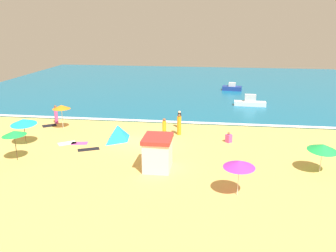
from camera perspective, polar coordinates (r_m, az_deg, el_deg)
ground_plane at (r=29.37m, az=-3.20°, el=-2.80°), size 60.00×60.00×0.00m
ocean_water at (r=56.25m, az=2.22°, el=6.84°), size 60.00×44.00×0.10m
wave_breaker_foam at (r=35.24m, az=-1.27°, el=0.79°), size 57.00×0.70×0.01m
lifeguard_cabana at (r=24.03m, az=-1.70°, el=-4.36°), size 1.94×2.46×2.33m
beach_umbrella_0 at (r=20.57m, az=11.62°, el=-6.14°), size 2.33×2.34×2.21m
beach_umbrella_1 at (r=34.10m, az=-17.12°, el=3.00°), size 1.70×1.70×2.31m
beach_umbrella_2 at (r=27.51m, az=-23.98°, el=-1.08°), size 2.21×2.20×2.32m
beach_umbrella_3 at (r=30.84m, az=-22.65°, el=0.66°), size 2.19×2.22×2.28m
beach_umbrella_4 at (r=25.45m, az=24.08°, el=-3.22°), size 2.57×2.59×2.09m
beach_tent at (r=30.07m, az=-8.24°, el=-1.10°), size 2.26×2.70×1.37m
beachgoer_0 at (r=36.37m, az=-17.91°, el=1.75°), size 0.42×0.42×1.87m
beachgoer_2 at (r=31.22m, az=1.84°, el=0.16°), size 0.50×0.50×1.91m
beachgoer_3 at (r=30.50m, az=-0.61°, el=-0.35°), size 0.46×0.46×1.75m
beachgoer_4 at (r=29.82m, az=9.94°, el=-1.94°), size 0.61×0.61×0.92m
beachgoer_5 at (r=33.23m, az=1.89°, el=1.04°), size 0.47×0.47×1.69m
beach_towel_0 at (r=36.06m, az=-18.90°, el=0.07°), size 1.62×1.55×0.01m
beach_towel_1 at (r=28.61m, az=-12.91°, el=-3.76°), size 1.82×1.32×0.01m
beach_towel_2 at (r=30.46m, az=-16.23°, el=-2.73°), size 1.71×1.57×0.01m
beach_towel_3 at (r=30.17m, az=-14.35°, el=-2.77°), size 1.49×1.04×0.01m
small_boat_0 at (r=51.93m, az=10.47°, el=6.21°), size 2.89×1.67×1.13m
small_boat_1 at (r=42.75m, az=13.32°, el=3.83°), size 3.77×1.16×1.40m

